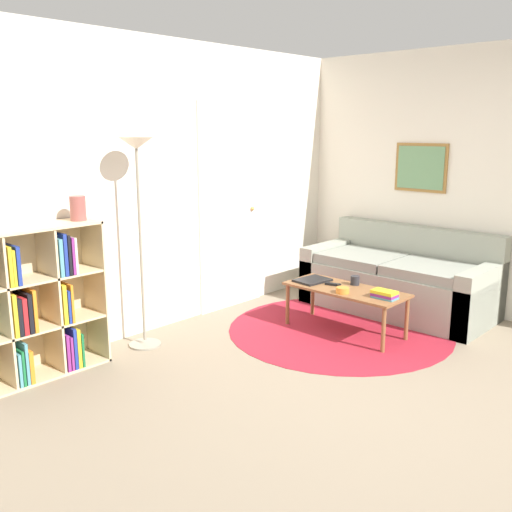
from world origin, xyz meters
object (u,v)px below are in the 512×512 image
(bookshelf, at_px, (17,309))
(bowl, at_px, (343,290))
(laptop, at_px, (312,280))
(vase_on_shelf, at_px, (78,208))
(cup, at_px, (355,280))
(floor_lamp, at_px, (138,177))
(coffee_table, at_px, (345,293))
(couch, at_px, (401,281))

(bookshelf, relative_size, bowl, 9.86)
(bowl, bearing_deg, laptop, 72.78)
(laptop, bearing_deg, bowl, -107.22)
(vase_on_shelf, bearing_deg, laptop, -22.02)
(cup, xyz_separation_m, vase_on_shelf, (-2.10, 1.14, 0.77))
(bookshelf, bearing_deg, laptop, -17.61)
(floor_lamp, bearing_deg, bookshelf, 175.25)
(coffee_table, relative_size, vase_on_shelf, 5.89)
(coffee_table, xyz_separation_m, vase_on_shelf, (-1.94, 1.15, 0.86))
(bookshelf, xyz_separation_m, floor_lamp, (1.03, -0.09, 0.89))
(bookshelf, height_order, floor_lamp, floor_lamp)
(bookshelf, height_order, laptop, bookshelf)
(couch, xyz_separation_m, coffee_table, (-0.95, 0.03, 0.08))
(floor_lamp, relative_size, bowl, 15.11)
(cup, bearing_deg, bowl, -166.84)
(floor_lamp, bearing_deg, laptop, -25.94)
(floor_lamp, xyz_separation_m, cup, (1.60, -1.06, -0.99))
(bowl, relative_size, cup, 1.37)
(coffee_table, distance_m, vase_on_shelf, 2.41)
(laptop, relative_size, bowl, 2.94)
(floor_lamp, distance_m, coffee_table, 2.09)
(floor_lamp, xyz_separation_m, bowl, (1.30, -1.13, -1.00))
(bowl, bearing_deg, cup, 13.16)
(cup, bearing_deg, vase_on_shelf, 151.36)
(couch, distance_m, coffee_table, 0.95)
(floor_lamp, xyz_separation_m, couch, (2.39, -1.09, -1.15))
(couch, bearing_deg, vase_on_shelf, 157.82)
(couch, relative_size, laptop, 5.43)
(couch, distance_m, bowl, 1.10)
(floor_lamp, relative_size, coffee_table, 1.58)
(bookshelf, height_order, cup, bookshelf)
(bookshelf, bearing_deg, cup, -23.54)
(laptop, relative_size, cup, 4.03)
(bookshelf, distance_m, couch, 3.63)
(floor_lamp, relative_size, laptop, 5.14)
(laptop, height_order, vase_on_shelf, vase_on_shelf)
(laptop, distance_m, vase_on_shelf, 2.23)
(bookshelf, xyz_separation_m, cup, (2.63, -1.15, -0.09))
(laptop, height_order, cup, cup)
(bowl, bearing_deg, couch, 1.86)
(couch, relative_size, cup, 21.88)
(bookshelf, bearing_deg, vase_on_shelf, -0.22)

